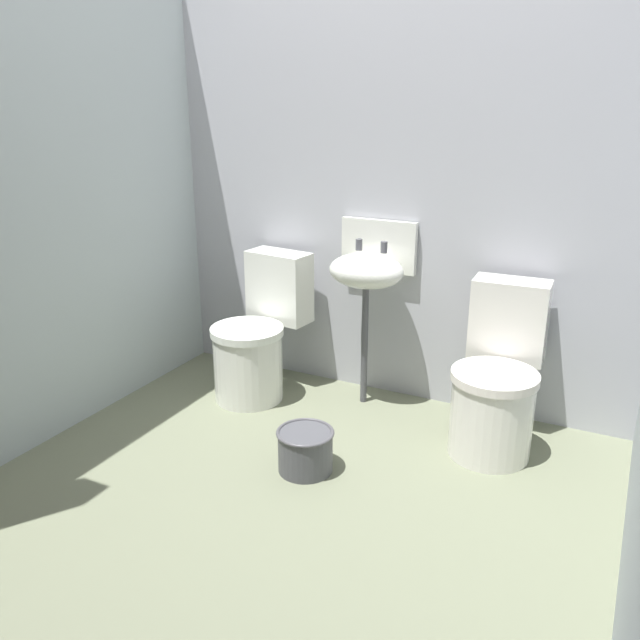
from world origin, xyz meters
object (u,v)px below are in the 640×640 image
object	(u,v)px
toilet_left	(258,340)
toilet_right	(497,385)
sink	(368,269)
bucket	(305,450)

from	to	relation	value
toilet_left	toilet_right	world-z (taller)	same
toilet_left	toilet_right	bearing A→B (deg)	-173.09
toilet_left	sink	distance (m)	0.75
toilet_right	sink	world-z (taller)	sink
toilet_right	bucket	size ratio (longest dim) A/B	2.96
bucket	toilet_left	bearing A→B (deg)	135.67
toilet_left	sink	xyz separation A→B (m)	(0.58, 0.19, 0.43)
toilet_left	sink	world-z (taller)	sink
toilet_left	bucket	world-z (taller)	toilet_left
toilet_left	sink	size ratio (longest dim) A/B	0.79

